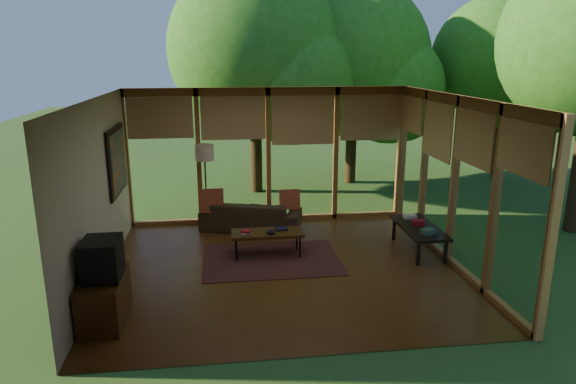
{
  "coord_description": "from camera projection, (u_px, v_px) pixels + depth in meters",
  "views": [
    {
      "loc": [
        -0.93,
        -7.55,
        3.31
      ],
      "look_at": [
        0.16,
        0.7,
        1.08
      ],
      "focal_mm": 32.0,
      "sensor_mm": 36.0,
      "label": 1
    }
  ],
  "objects": [
    {
      "name": "ceiling",
      "position": [
        284.0,
        98.0,
        7.5
      ],
      "size": [
        5.5,
        5.5,
        0.0
      ],
      "primitive_type": "plane",
      "rotation": [
        3.14,
        0.0,
        0.0
      ],
      "color": "silver",
      "rests_on": "ground"
    },
    {
      "name": "pillow_left",
      "position": [
        212.0,
        201.0,
        9.76
      ],
      "size": [
        0.45,
        0.24,
        0.48
      ],
      "primitive_type": "cube",
      "rotation": [
        -0.21,
        0.0,
        0.0
      ],
      "color": "maroon",
      "rests_on": "sofa"
    },
    {
      "name": "pillow_right",
      "position": [
        290.0,
        200.0,
        9.96
      ],
      "size": [
        0.39,
        0.21,
        0.41
      ],
      "primitive_type": "cube",
      "rotation": [
        -0.21,
        0.0,
        0.0
      ],
      "color": "maroon",
      "rests_on": "sofa"
    },
    {
      "name": "coffee_table",
      "position": [
        267.0,
        234.0,
        8.63
      ],
      "size": [
        1.2,
        0.5,
        0.43
      ],
      "color": "#4C2D14",
      "rests_on": "floor"
    },
    {
      "name": "exterior_lawn",
      "position": [
        495.0,
        159.0,
        16.87
      ],
      "size": [
        40.0,
        40.0,
        0.0
      ],
      "primitive_type": "plane",
      "color": "#2D551F",
      "rests_on": "ground"
    },
    {
      "name": "ct_book_lower",
      "position": [
        247.0,
        233.0,
        8.53
      ],
      "size": [
        0.19,
        0.15,
        0.03
      ],
      "primitive_type": "cube",
      "rotation": [
        0.0,
        0.0,
        0.09
      ],
      "color": "beige",
      "rests_on": "coffee_table"
    },
    {
      "name": "wall_painting",
      "position": [
        117.0,
        160.0,
        8.8
      ],
      "size": [
        0.06,
        1.35,
        1.15
      ],
      "color": "black",
      "rests_on": "wall_left"
    },
    {
      "name": "wall_front",
      "position": [
        313.0,
        245.0,
        5.46
      ],
      "size": [
        5.5,
        0.04,
        2.7
      ],
      "primitive_type": "cube",
      "color": "silver",
      "rests_on": "ground"
    },
    {
      "name": "wall_left",
      "position": [
        98.0,
        193.0,
        7.5
      ],
      "size": [
        0.04,
        5.0,
        2.7
      ],
      "primitive_type": "cube",
      "color": "silver",
      "rests_on": "ground"
    },
    {
      "name": "console_book_a",
      "position": [
        428.0,
        232.0,
        8.42
      ],
      "size": [
        0.27,
        0.23,
        0.08
      ],
      "primitive_type": "cube",
      "rotation": [
        0.0,
        0.0,
        0.36
      ],
      "color": "#30544C",
      "rests_on": "side_console"
    },
    {
      "name": "ct_bowl",
      "position": [
        271.0,
        232.0,
        8.52
      ],
      "size": [
        0.16,
        0.16,
        0.07
      ],
      "primitive_type": "ellipsoid",
      "color": "black",
      "rests_on": "coffee_table"
    },
    {
      "name": "window_wall_right",
      "position": [
        454.0,
        181.0,
        8.2
      ],
      "size": [
        0.12,
        5.0,
        2.7
      ],
      "primitive_type": "cube",
      "color": "#9D6630",
      "rests_on": "ground"
    },
    {
      "name": "television",
      "position": [
        102.0,
        259.0,
        6.38
      ],
      "size": [
        0.45,
        0.55,
        0.5
      ],
      "primitive_type": "cube",
      "color": "black",
      "rests_on": "media_cabinet"
    },
    {
      "name": "side_console",
      "position": [
        419.0,
        229.0,
        8.82
      ],
      "size": [
        0.6,
        1.4,
        0.46
      ],
      "color": "black",
      "rests_on": "floor"
    },
    {
      "name": "media_cabinet",
      "position": [
        104.0,
        299.0,
        6.52
      ],
      "size": [
        0.5,
        1.0,
        0.6
      ],
      "primitive_type": "cube",
      "color": "#4C2D14",
      "rests_on": "floor"
    },
    {
      "name": "ct_book_upper",
      "position": [
        247.0,
        231.0,
        8.52
      ],
      "size": [
        0.22,
        0.2,
        0.03
      ],
      "primitive_type": "cube",
      "rotation": [
        0.0,
        0.0,
        -0.44
      ],
      "color": "maroon",
      "rests_on": "coffee_table"
    },
    {
      "name": "tree_far",
      "position": [
        497.0,
        63.0,
        13.42
      ],
      "size": [
        3.45,
        3.45,
        4.83
      ],
      "color": "#322412",
      "rests_on": "ground"
    },
    {
      "name": "floor",
      "position": [
        284.0,
        268.0,
        8.2
      ],
      "size": [
        5.5,
        5.5,
        0.0
      ],
      "primitive_type": "plane",
      "color": "brown",
      "rests_on": "ground"
    },
    {
      "name": "tree_ne",
      "position": [
        353.0,
        60.0,
        13.03
      ],
      "size": [
        3.91,
        3.91,
        5.14
      ],
      "color": "#322412",
      "rests_on": "ground"
    },
    {
      "name": "sofa",
      "position": [
        251.0,
        215.0,
        9.99
      ],
      "size": [
        2.05,
        1.25,
        0.56
      ],
      "primitive_type": "imported",
      "rotation": [
        0.0,
        0.0,
        2.86
      ],
      "color": "#3E2E1F",
      "rests_on": "floor"
    },
    {
      "name": "floor_lamp",
      "position": [
        205.0,
        157.0,
        9.81
      ],
      "size": [
        0.36,
        0.36,
        1.65
      ],
      "color": "black",
      "rests_on": "floor"
    },
    {
      "name": "console_book_b",
      "position": [
        418.0,
        223.0,
        8.85
      ],
      "size": [
        0.24,
        0.21,
        0.09
      ],
      "primitive_type": "cube",
      "rotation": [
        0.0,
        0.0,
        -0.33
      ],
      "color": "maroon",
      "rests_on": "side_console"
    },
    {
      "name": "window_wall_back",
      "position": [
        268.0,
        156.0,
        10.24
      ],
      "size": [
        5.5,
        0.12,
        2.7
      ],
      "primitive_type": "cube",
      "color": "#9D6630",
      "rests_on": "ground"
    },
    {
      "name": "console_book_c",
      "position": [
        410.0,
        217.0,
        9.24
      ],
      "size": [
        0.22,
        0.17,
        0.06
      ],
      "primitive_type": "cube",
      "rotation": [
        0.0,
        0.0,
        -0.04
      ],
      "color": "beige",
      "rests_on": "side_console"
    },
    {
      "name": "tree_nw",
      "position": [
        254.0,
        50.0,
        12.05
      ],
      "size": [
        4.07,
        4.07,
        5.46
      ],
      "color": "#322412",
      "rests_on": "ground"
    },
    {
      "name": "ct_book_side",
      "position": [
        281.0,
        229.0,
        8.73
      ],
      "size": [
        0.22,
        0.18,
        0.03
      ],
      "primitive_type": "cube",
      "rotation": [
        0.0,
        0.0,
        0.11
      ],
      "color": "black",
      "rests_on": "coffee_table"
    },
    {
      "name": "rug",
      "position": [
        271.0,
        259.0,
        8.54
      ],
      "size": [
        2.26,
        1.6,
        0.01
      ],
      "primitive_type": "cube",
      "color": "maroon",
      "rests_on": "floor"
    }
  ]
}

